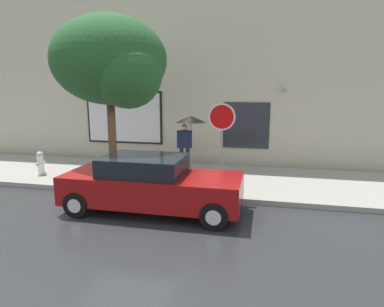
{
  "coord_description": "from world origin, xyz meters",
  "views": [
    {
      "loc": [
        3.56,
        -7.74,
        3.16
      ],
      "look_at": [
        1.44,
        1.8,
        1.2
      ],
      "focal_mm": 30.83,
      "sensor_mm": 36.0,
      "label": 1
    }
  ],
  "objects_px": {
    "parked_car": "(151,184)",
    "pedestrian_with_umbrella": "(189,127)",
    "fire_hydrant": "(41,163)",
    "stop_sign": "(222,130)",
    "street_tree": "(112,63)"
  },
  "relations": [
    {
      "from": "parked_car",
      "to": "street_tree",
      "type": "height_order",
      "value": "street_tree"
    },
    {
      "from": "fire_hydrant",
      "to": "stop_sign",
      "type": "xyz_separation_m",
      "value": [
        6.48,
        -0.74,
        1.43
      ]
    },
    {
      "from": "fire_hydrant",
      "to": "pedestrian_with_umbrella",
      "type": "bearing_deg",
      "value": 16.75
    },
    {
      "from": "fire_hydrant",
      "to": "stop_sign",
      "type": "relative_size",
      "value": 0.31
    },
    {
      "from": "fire_hydrant",
      "to": "pedestrian_with_umbrella",
      "type": "height_order",
      "value": "pedestrian_with_umbrella"
    },
    {
      "from": "stop_sign",
      "to": "pedestrian_with_umbrella",
      "type": "bearing_deg",
      "value": 123.17
    },
    {
      "from": "parked_car",
      "to": "fire_hydrant",
      "type": "height_order",
      "value": "parked_car"
    },
    {
      "from": "parked_car",
      "to": "fire_hydrant",
      "type": "relative_size",
      "value": 5.56
    },
    {
      "from": "street_tree",
      "to": "parked_car",
      "type": "bearing_deg",
      "value": -43.65
    },
    {
      "from": "parked_car",
      "to": "pedestrian_with_umbrella",
      "type": "height_order",
      "value": "pedestrian_with_umbrella"
    },
    {
      "from": "fire_hydrant",
      "to": "stop_sign",
      "type": "distance_m",
      "value": 6.68
    },
    {
      "from": "fire_hydrant",
      "to": "stop_sign",
      "type": "bearing_deg",
      "value": -6.54
    },
    {
      "from": "parked_car",
      "to": "pedestrian_with_umbrella",
      "type": "xyz_separation_m",
      "value": [
        0.14,
        3.67,
        1.06
      ]
    },
    {
      "from": "parked_car",
      "to": "pedestrian_with_umbrella",
      "type": "distance_m",
      "value": 3.82
    },
    {
      "from": "pedestrian_with_umbrella",
      "to": "stop_sign",
      "type": "relative_size",
      "value": 0.78
    }
  ]
}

